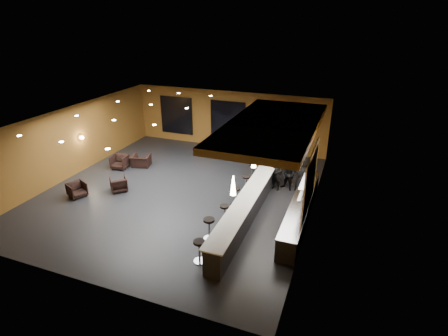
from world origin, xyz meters
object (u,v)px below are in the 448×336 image
(armchair_b, at_px, (119,184))
(bar_stool_1, at_px, (209,226))
(pendant_1, at_px, (254,159))
(armchair_c, at_px, (120,162))
(column, at_px, (276,141))
(staff_c, at_px, (302,173))
(bar_stool_0, at_px, (199,248))
(staff_b, at_px, (288,175))
(pendant_0, at_px, (233,186))
(bar_counter, at_px, (249,206))
(pendant_2, at_px, (269,140))
(bar_stool_2, at_px, (224,211))
(armchair_a, at_px, (77,190))
(armchair_d, at_px, (141,161))
(bar_stool_4, at_px, (246,181))
(bar_stool_3, at_px, (235,194))
(prep_counter, at_px, (300,210))
(bar_stool_5, at_px, (252,170))
(staff_a, at_px, (277,174))

(armchair_b, height_order, bar_stool_1, bar_stool_1)
(pendant_1, distance_m, armchair_c, 8.36)
(column, relative_size, staff_c, 2.03)
(bar_stool_0, bearing_deg, staff_b, 74.87)
(staff_b, xyz_separation_m, staff_c, (0.59, 0.15, 0.09))
(pendant_0, height_order, bar_stool_0, pendant_0)
(armchair_c, relative_size, bar_stool_1, 0.95)
(bar_counter, xyz_separation_m, pendant_2, (0.00, 3.00, 1.85))
(bar_counter, height_order, bar_stool_2, bar_counter)
(armchair_a, height_order, armchair_c, armchair_c)
(armchair_d, bearing_deg, bar_stool_4, 159.04)
(pendant_1, height_order, armchair_d, pendant_1)
(armchair_b, xyz_separation_m, bar_stool_3, (5.58, 0.58, 0.21))
(armchair_a, bearing_deg, bar_counter, -58.15)
(bar_counter, relative_size, staff_b, 5.18)
(pendant_0, height_order, staff_b, pendant_0)
(staff_b, height_order, bar_stool_3, staff_b)
(armchair_d, xyz_separation_m, bar_stool_4, (6.25, -0.77, 0.17))
(staff_c, distance_m, bar_stool_2, 4.56)
(armchair_a, bearing_deg, column, -30.05)
(prep_counter, xyz_separation_m, armchair_a, (-9.81, -1.60, -0.09))
(armchair_b, bearing_deg, bar_stool_1, 114.84)
(staff_b, bearing_deg, staff_c, 36.76)
(bar_counter, relative_size, bar_stool_1, 9.33)
(armchair_b, xyz_separation_m, bar_stool_5, (5.52, 3.41, 0.19))
(staff_c, relative_size, bar_stool_2, 2.29)
(bar_stool_0, bearing_deg, staff_c, 70.42)
(pendant_0, distance_m, bar_stool_4, 4.61)
(staff_a, xyz_separation_m, armchair_b, (-6.89, -2.74, -0.47))
(pendant_1, xyz_separation_m, bar_stool_5, (-0.87, 2.96, -1.82))
(column, xyz_separation_m, armchair_a, (-7.81, -5.70, -1.41))
(armchair_a, distance_m, armchair_c, 3.37)
(column, xyz_separation_m, bar_stool_5, (-0.87, -1.14, -1.22))
(bar_stool_0, relative_size, bar_stool_2, 1.09)
(prep_counter, relative_size, armchair_a, 8.12)
(bar_counter, xyz_separation_m, prep_counter, (2.00, 0.50, -0.07))
(prep_counter, height_order, staff_a, staff_a)
(column, xyz_separation_m, staff_a, (0.50, -1.81, -0.94))
(staff_b, xyz_separation_m, armchair_a, (-8.82, -4.06, -0.44))
(bar_counter, distance_m, bar_stool_5, 3.57)
(armchair_a, relative_size, bar_stool_2, 0.98)
(staff_a, xyz_separation_m, staff_c, (1.10, 0.33, 0.05))
(pendant_2, distance_m, bar_stool_5, 2.07)
(staff_a, distance_m, armchair_c, 8.46)
(pendant_1, height_order, bar_stool_2, pendant_1)
(staff_c, distance_m, armchair_c, 9.58)
(prep_counter, bearing_deg, bar_stool_2, -155.64)
(armchair_c, bearing_deg, prep_counter, -18.15)
(bar_stool_1, bearing_deg, pendant_2, 79.86)
(armchair_c, xyz_separation_m, bar_stool_1, (7.03, -4.30, 0.18))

